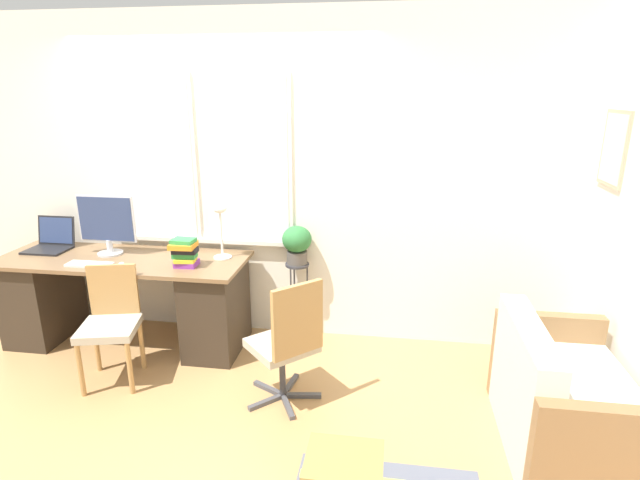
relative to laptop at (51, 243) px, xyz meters
The scene contains 15 objects.
ground_plane 1.76m from the laptop, 17.87° to the right, with size 14.00×14.00×0.00m, color tan.
wall_back_with_window 1.60m from the laptop, 11.58° to the left, with size 9.00×0.12×2.70m.
desk 0.84m from the laptop, 10.03° to the right, with size 2.04×0.70×0.76m.
laptop is the anchor object (origin of this frame).
monitor 0.61m from the laptop, ahead, with size 0.49×0.20×0.50m.
keyboard 0.66m from the laptop, 30.64° to the right, with size 0.36×0.12×0.02m.
mouse 0.89m from the laptop, 21.19° to the right, with size 0.04×0.07×0.03m.
desk_lamp 1.56m from the laptop, ahead, with size 0.15×0.15×0.45m.
book_stack 1.34m from the laptop, 10.26° to the right, with size 0.21×0.18×0.22m.
desk_chair_wooden 1.16m from the laptop, 36.25° to the right, with size 0.47×0.48×0.85m.
office_chair_swivel 2.40m from the laptop, 19.26° to the right, with size 0.57×0.57×0.92m.
couch_loveseat 4.11m from the laptop, 13.85° to the right, with size 0.70×1.13×0.79m.
plant_stand 2.15m from the laptop, ahead, with size 0.20×0.20×0.68m.
potted_plant 2.13m from the laptop, ahead, with size 0.25×0.25×0.32m.
folding_stool 3.26m from the laptop, 32.52° to the right, with size 0.38×0.32×0.41m.
Camera 1 is at (1.41, -3.23, 2.09)m, focal length 28.00 mm.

